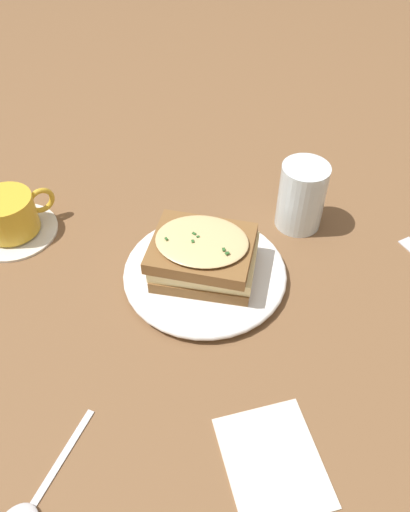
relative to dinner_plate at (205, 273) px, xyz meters
name	(u,v)px	position (x,y,z in m)	size (l,w,h in m)	color
ground_plane	(196,269)	(-0.02, -0.02, -0.01)	(2.40, 2.40, 0.00)	brown
dinner_plate	(205,273)	(0.00, 0.00, 0.00)	(0.23, 0.23, 0.02)	white
sandwich	(204,255)	(0.00, 0.00, 0.04)	(0.13, 0.15, 0.07)	brown
teacup_with_saucer	(11,217)	(-0.06, -0.31, 0.02)	(0.13, 0.13, 0.07)	silver
water_glass	(302,196)	(-0.13, 0.13, 0.04)	(0.07, 0.07, 0.11)	silver
napkin	(273,461)	(0.25, 0.10, -0.01)	(0.12, 0.10, 0.00)	silver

